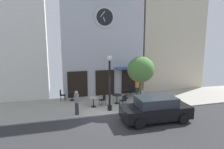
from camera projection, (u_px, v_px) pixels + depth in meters
The scene contains 19 objects.
ground_plane at pixel (110, 118), 13.15m from camera, with size 29.52×10.66×0.13m.
clock_building at pixel (102, 31), 18.48m from camera, with size 7.39×3.62×11.34m.
neighbor_building_left at pixel (15, 26), 17.26m from camera, with size 5.06×4.06×12.33m.
neighbor_building_right at pixel (169, 14), 20.54m from camera, with size 6.67×3.31×15.05m.
street_lamp at pixel (110, 83), 14.15m from camera, with size 0.36×0.36×3.96m.
street_tree at pixel (141, 70), 14.72m from camera, with size 2.01×1.81×3.82m.
cafe_table_center_right at pixel (72, 94), 16.66m from camera, with size 0.68×0.68×0.77m.
cafe_table_near_curb at pixel (93, 100), 15.14m from camera, with size 0.72×0.72×0.74m.
cafe_table_near_door at pixel (117, 97), 15.90m from camera, with size 0.75×0.75×0.72m.
cafe_table_center_left at pixel (126, 93), 17.26m from camera, with size 0.61×0.61×0.74m.
cafe_table_leftmost at pixel (141, 96), 16.19m from camera, with size 0.63×0.63×0.76m.
cafe_chair_left_end at pixel (124, 100), 15.18m from camera, with size 0.52×0.52×0.90m.
cafe_chair_by_entrance at pixel (150, 98), 15.57m from camera, with size 0.55×0.55×0.90m.
cafe_chair_near_lamp at pixel (130, 90), 17.91m from camera, with size 0.56×0.56×0.90m.
cafe_chair_right_end at pixel (62, 94), 16.68m from camera, with size 0.48×0.48×0.90m.
cafe_chair_facing_wall at pixel (103, 99), 15.46m from camera, with size 0.50×0.50×0.90m.
pedestrian_orange at pixel (137, 87), 17.69m from camera, with size 0.33×0.33×1.67m.
pedestrian_grey at pixel (77, 102), 13.54m from camera, with size 0.42×0.42×1.67m.
parked_car_black at pixel (156, 109), 12.58m from camera, with size 4.34×2.09×1.55m.
Camera 1 is at (-3.23, -12.48, 5.17)m, focal length 32.16 mm.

